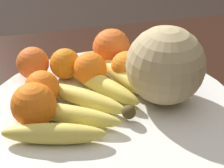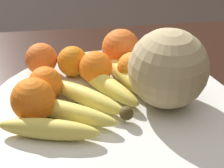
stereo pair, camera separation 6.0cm
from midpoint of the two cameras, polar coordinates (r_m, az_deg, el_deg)
fruit_bowl at (r=0.63m, az=2.72°, el=-4.49°), size 0.44×0.44×0.02m
melon at (r=0.62m, az=11.31°, el=2.25°), size 0.13×0.13×0.13m
banana_bunch at (r=0.63m, az=-0.75°, el=-2.10°), size 0.26×0.26×0.03m
orange_front_left at (r=0.71m, az=-3.64°, el=3.41°), size 0.06×0.06×0.06m
orange_front_right at (r=0.70m, az=5.57°, el=2.49°), size 0.06×0.06×0.06m
orange_mid_center at (r=0.65m, az=-7.54°, el=0.01°), size 0.06×0.06×0.06m
orange_back_left at (r=0.74m, az=3.69°, el=5.44°), size 0.08×0.08×0.08m
orange_back_right at (r=0.60m, az=-9.15°, el=-2.47°), size 0.07×0.07×0.07m
orange_top_small at (r=0.72m, az=-8.40°, el=3.74°), size 0.06×0.06×0.06m
orange_side_extra at (r=0.69m, az=0.11°, el=2.45°), size 0.06×0.06×0.06m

